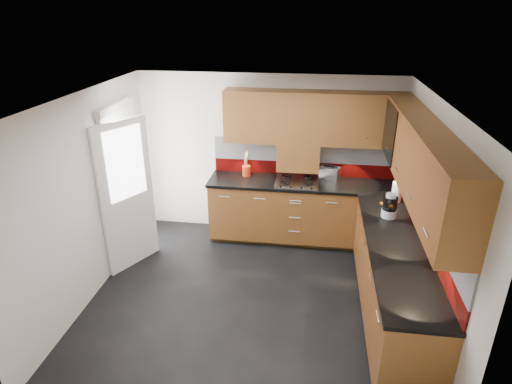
# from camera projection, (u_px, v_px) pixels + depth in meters

# --- Properties ---
(room) EXTENTS (4.00, 3.80, 2.64)m
(room) POSITION_uv_depth(u_px,v_px,m) (250.00, 184.00, 4.58)
(room) COLOR black
(base_cabinets) EXTENTS (2.70, 3.20, 0.95)m
(base_cabinets) POSITION_uv_depth(u_px,v_px,m) (340.00, 243.00, 5.52)
(base_cabinets) COLOR #583013
(base_cabinets) RESTS_ON room
(countertop) EXTENTS (2.72, 3.22, 0.04)m
(countertop) POSITION_uv_depth(u_px,v_px,m) (342.00, 210.00, 5.32)
(countertop) COLOR black
(countertop) RESTS_ON base_cabinets
(backsplash) EXTENTS (2.70, 3.20, 0.54)m
(backsplash) POSITION_uv_depth(u_px,v_px,m) (361.00, 182.00, 5.37)
(backsplash) COLOR maroon
(backsplash) RESTS_ON countertop
(upper_cabinets) EXTENTS (2.50, 3.20, 0.72)m
(upper_cabinets) POSITION_uv_depth(u_px,v_px,m) (364.00, 137.00, 4.99)
(upper_cabinets) COLOR #583013
(upper_cabinets) RESTS_ON room
(extractor_hood) EXTENTS (0.60, 0.33, 0.40)m
(extractor_hood) POSITION_uv_depth(u_px,v_px,m) (298.00, 156.00, 6.09)
(extractor_hood) COLOR #583013
(extractor_hood) RESTS_ON room
(glass_cabinet) EXTENTS (0.32, 0.80, 0.66)m
(glass_cabinet) POSITION_uv_depth(u_px,v_px,m) (402.00, 130.00, 5.18)
(glass_cabinet) COLOR black
(glass_cabinet) RESTS_ON room
(back_door) EXTENTS (0.42, 1.19, 2.04)m
(back_door) POSITION_uv_depth(u_px,v_px,m) (126.00, 188.00, 5.67)
(back_door) COLOR white
(back_door) RESTS_ON room
(gas_hob) EXTENTS (0.61, 0.53, 0.05)m
(gas_hob) POSITION_uv_depth(u_px,v_px,m) (297.00, 181.00, 6.07)
(gas_hob) COLOR silver
(gas_hob) RESTS_ON countertop
(utensil_pot) EXTENTS (0.12, 0.12, 0.44)m
(utensil_pot) POSITION_uv_depth(u_px,v_px,m) (246.00, 169.00, 6.29)
(utensil_pot) COLOR red
(utensil_pot) RESTS_ON countertop
(toaster) EXTENTS (0.32, 0.26, 0.20)m
(toaster) POSITION_uv_depth(u_px,v_px,m) (330.00, 173.00, 6.15)
(toaster) COLOR silver
(toaster) RESTS_ON countertop
(food_processor) EXTENTS (0.18, 0.18, 0.30)m
(food_processor) POSITION_uv_depth(u_px,v_px,m) (390.00, 206.00, 5.04)
(food_processor) COLOR white
(food_processor) RESTS_ON countertop
(paper_towel) EXTENTS (0.16, 0.16, 0.26)m
(paper_towel) POSITION_uv_depth(u_px,v_px,m) (397.00, 192.00, 5.45)
(paper_towel) COLOR white
(paper_towel) RESTS_ON countertop
(orange_cloth) EXTENTS (0.15, 0.14, 0.01)m
(orange_cloth) POSITION_uv_depth(u_px,v_px,m) (386.00, 204.00, 5.41)
(orange_cloth) COLOR #D64D17
(orange_cloth) RESTS_ON countertop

